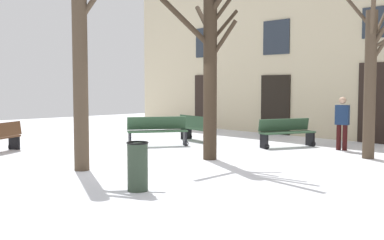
{
  "coord_description": "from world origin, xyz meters",
  "views": [
    {
      "loc": [
        9.34,
        -7.18,
        1.93
      ],
      "look_at": [
        0.0,
        1.58,
        0.98
      ],
      "focal_mm": 44.22,
      "sensor_mm": 36.0,
      "label": 1
    }
  ],
  "objects_px": {
    "tree_left_of_center": "(83,57)",
    "litter_bin": "(138,166)",
    "bench_near_center_tree": "(157,130)",
    "bench_facing_shops": "(196,128)",
    "tree_center": "(372,73)",
    "person_near_bench": "(342,121)",
    "tree_near_facade": "(211,60)",
    "bench_far_corner": "(287,132)"
  },
  "relations": [
    {
      "from": "tree_center",
      "to": "person_near_bench",
      "type": "bearing_deg",
      "value": 145.61
    },
    {
      "from": "tree_center",
      "to": "litter_bin",
      "type": "distance_m",
      "value": 7.07
    },
    {
      "from": "person_near_bench",
      "to": "bench_facing_shops",
      "type": "bearing_deg",
      "value": 5.99
    },
    {
      "from": "tree_near_facade",
      "to": "bench_near_center_tree",
      "type": "height_order",
      "value": "tree_near_facade"
    },
    {
      "from": "litter_bin",
      "to": "person_near_bench",
      "type": "bearing_deg",
      "value": 91.69
    },
    {
      "from": "tree_left_of_center",
      "to": "tree_near_facade",
      "type": "distance_m",
      "value": 3.32
    },
    {
      "from": "litter_bin",
      "to": "bench_facing_shops",
      "type": "height_order",
      "value": "litter_bin"
    },
    {
      "from": "tree_left_of_center",
      "to": "tree_near_facade",
      "type": "relative_size",
      "value": 0.96
    },
    {
      "from": "tree_left_of_center",
      "to": "bench_near_center_tree",
      "type": "relative_size",
      "value": 2.74
    },
    {
      "from": "tree_near_facade",
      "to": "tree_center",
      "type": "relative_size",
      "value": 1.22
    },
    {
      "from": "litter_bin",
      "to": "bench_near_center_tree",
      "type": "xyz_separation_m",
      "value": [
        -4.7,
        4.27,
        0.04
      ]
    },
    {
      "from": "tree_near_facade",
      "to": "tree_center",
      "type": "xyz_separation_m",
      "value": [
        2.76,
        3.17,
        -0.33
      ]
    },
    {
      "from": "bench_near_center_tree",
      "to": "bench_facing_shops",
      "type": "xyz_separation_m",
      "value": [
        -0.11,
        1.78,
        -0.05
      ]
    },
    {
      "from": "tree_center",
      "to": "bench_far_corner",
      "type": "height_order",
      "value": "tree_center"
    },
    {
      "from": "tree_left_of_center",
      "to": "tree_center",
      "type": "bearing_deg",
      "value": 60.2
    },
    {
      "from": "tree_center",
      "to": "person_near_bench",
      "type": "xyz_separation_m",
      "value": [
        -1.34,
        0.91,
        -1.37
      ]
    },
    {
      "from": "bench_facing_shops",
      "to": "tree_left_of_center",
      "type": "bearing_deg",
      "value": 122.75
    },
    {
      "from": "bench_far_corner",
      "to": "person_near_bench",
      "type": "xyz_separation_m",
      "value": [
        1.55,
        0.6,
        0.4
      ]
    },
    {
      "from": "bench_near_center_tree",
      "to": "tree_center",
      "type": "bearing_deg",
      "value": -36.76
    },
    {
      "from": "bench_near_center_tree",
      "to": "tree_left_of_center",
      "type": "bearing_deg",
      "value": -120.8
    },
    {
      "from": "bench_near_center_tree",
      "to": "bench_far_corner",
      "type": "bearing_deg",
      "value": -16.16
    },
    {
      "from": "tree_left_of_center",
      "to": "bench_facing_shops",
      "type": "bearing_deg",
      "value": 111.87
    },
    {
      "from": "tree_left_of_center",
      "to": "person_near_bench",
      "type": "bearing_deg",
      "value": 72.39
    },
    {
      "from": "tree_near_facade",
      "to": "bench_near_center_tree",
      "type": "xyz_separation_m",
      "value": [
        -3.05,
        0.69,
        -2.07
      ]
    },
    {
      "from": "bench_near_center_tree",
      "to": "person_near_bench",
      "type": "height_order",
      "value": "person_near_bench"
    },
    {
      "from": "tree_center",
      "to": "bench_near_center_tree",
      "type": "distance_m",
      "value": 6.56
    },
    {
      "from": "tree_center",
      "to": "bench_near_center_tree",
      "type": "xyz_separation_m",
      "value": [
        -5.81,
        -2.49,
        -1.74
      ]
    },
    {
      "from": "bench_far_corner",
      "to": "bench_near_center_tree",
      "type": "bearing_deg",
      "value": 154.8
    },
    {
      "from": "tree_left_of_center",
      "to": "bench_facing_shops",
      "type": "distance_m",
      "value": 6.46
    },
    {
      "from": "tree_near_facade",
      "to": "bench_near_center_tree",
      "type": "bearing_deg",
      "value": 167.27
    },
    {
      "from": "tree_left_of_center",
      "to": "tree_near_facade",
      "type": "xyz_separation_m",
      "value": [
        0.88,
        3.2,
        0.0
      ]
    },
    {
      "from": "bench_near_center_tree",
      "to": "bench_far_corner",
      "type": "height_order",
      "value": "bench_near_center_tree"
    },
    {
      "from": "tree_center",
      "to": "bench_far_corner",
      "type": "bearing_deg",
      "value": 173.73
    },
    {
      "from": "bench_far_corner",
      "to": "litter_bin",
      "type": "bearing_deg",
      "value": -144.86
    },
    {
      "from": "bench_far_corner",
      "to": "person_near_bench",
      "type": "relative_size",
      "value": 1.18
    },
    {
      "from": "tree_center",
      "to": "litter_bin",
      "type": "xyz_separation_m",
      "value": [
        -1.11,
        -6.75,
        -1.78
      ]
    },
    {
      "from": "bench_near_center_tree",
      "to": "bench_far_corner",
      "type": "distance_m",
      "value": 4.05
    },
    {
      "from": "tree_left_of_center",
      "to": "litter_bin",
      "type": "bearing_deg",
      "value": -8.57
    },
    {
      "from": "litter_bin",
      "to": "bench_near_center_tree",
      "type": "bearing_deg",
      "value": 137.77
    },
    {
      "from": "tree_left_of_center",
      "to": "litter_bin",
      "type": "xyz_separation_m",
      "value": [
        2.54,
        -0.38,
        -2.11
      ]
    },
    {
      "from": "bench_facing_shops",
      "to": "bench_far_corner",
      "type": "height_order",
      "value": "bench_facing_shops"
    },
    {
      "from": "tree_left_of_center",
      "to": "bench_far_corner",
      "type": "relative_size",
      "value": 2.72
    }
  ]
}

